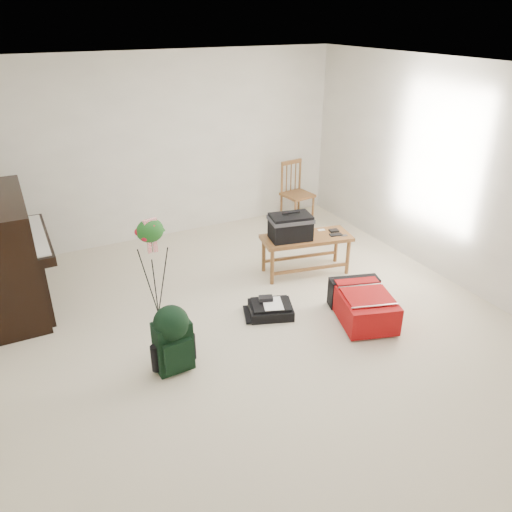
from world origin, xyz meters
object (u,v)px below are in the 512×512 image
dining_chair (296,193)px  flower_stand (154,268)px  green_backpack (172,336)px  piano (8,256)px  bench (297,231)px  black_duffel (271,309)px  red_suitcase (360,303)px

dining_chair → flower_stand: 3.14m
green_backpack → piano: bearing=119.8°
piano → green_backpack: 2.20m
bench → dining_chair: dining_chair is taller
piano → black_duffel: size_ratio=2.72×
red_suitcase → bench: bearing=112.9°
bench → piano: bearing=176.7°
bench → flower_stand: flower_stand is taller
bench → dining_chair: 1.78m
dining_chair → green_backpack: (-2.82, -2.57, -0.09)m
red_suitcase → black_duffel: size_ratio=1.63×
black_duffel → flower_stand: bearing=172.1°
black_duffel → flower_stand: size_ratio=0.49×
black_duffel → flower_stand: flower_stand is taller
dining_chair → red_suitcase: bearing=-114.3°
black_duffel → flower_stand: 1.30m
red_suitcase → green_backpack: bearing=-165.0°
flower_stand → piano: bearing=134.3°
bench → green_backpack: (-1.90, -1.05, -0.23)m
red_suitcase → green_backpack: green_backpack is taller
bench → flower_stand: bearing=-165.9°
bench → red_suitcase: size_ratio=1.27×
green_backpack → black_duffel: bearing=15.2°
dining_chair → black_duffel: 2.73m
bench → green_backpack: bearing=-140.1°
piano → flower_stand: (1.32, -0.88, -0.05)m
black_duffel → dining_chair: bearing=73.0°
bench → green_backpack: bench is taller
piano → red_suitcase: (3.20, -1.91, -0.42)m
green_backpack → red_suitcase: bearing=-5.0°
red_suitcase → green_backpack: 2.03m
dining_chair → flower_stand: size_ratio=0.82×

